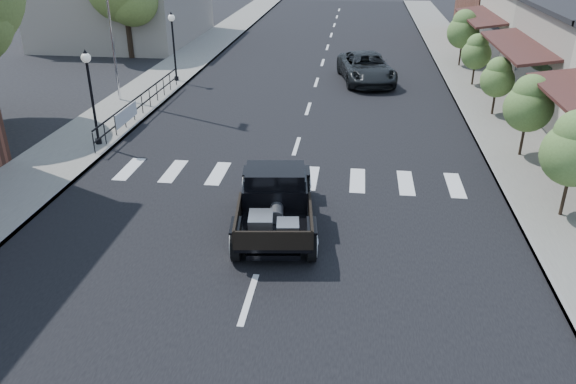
# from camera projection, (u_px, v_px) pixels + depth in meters

# --- Properties ---
(ground) EXTENTS (120.00, 120.00, 0.00)m
(ground) POSITION_uv_depth(u_px,v_px,m) (269.00, 235.00, 15.57)
(ground) COLOR black
(ground) RESTS_ON ground
(road) EXTENTS (14.00, 80.00, 0.02)m
(road) POSITION_uv_depth(u_px,v_px,m) (313.00, 92.00, 29.02)
(road) COLOR black
(road) RESTS_ON ground
(road_markings) EXTENTS (12.00, 60.00, 0.06)m
(road_markings) POSITION_uv_depth(u_px,v_px,m) (304.00, 123.00, 24.54)
(road_markings) COLOR silver
(road_markings) RESTS_ON ground
(sidewalk_left) EXTENTS (3.00, 80.00, 0.15)m
(sidewalk_left) POSITION_uv_depth(u_px,v_px,m) (155.00, 86.00, 29.94)
(sidewalk_left) COLOR gray
(sidewalk_left) RESTS_ON ground
(sidewalk_right) EXTENTS (3.00, 80.00, 0.15)m
(sidewalk_right) POSITION_uv_depth(u_px,v_px,m) (483.00, 96.00, 28.04)
(sidewalk_right) COLOR gray
(sidewalk_right) RESTS_ON ground
(low_building_left) EXTENTS (10.00, 12.00, 5.00)m
(low_building_left) POSITION_uv_depth(u_px,v_px,m) (126.00, 6.00, 41.29)
(low_building_left) COLOR gray
(low_building_left) RESTS_ON ground
(railing) EXTENTS (0.08, 10.00, 1.00)m
(railing) POSITION_uv_depth(u_px,v_px,m) (142.00, 102.00, 25.07)
(railing) COLOR black
(railing) RESTS_ON sidewalk_left
(banner) EXTENTS (0.04, 2.20, 0.60)m
(banner) POSITION_uv_depth(u_px,v_px,m) (127.00, 120.00, 23.36)
(banner) COLOR silver
(banner) RESTS_ON sidewalk_left
(lamp_post_b) EXTENTS (0.36, 0.36, 3.61)m
(lamp_post_b) POSITION_uv_depth(u_px,v_px,m) (92.00, 98.00, 20.96)
(lamp_post_b) COLOR black
(lamp_post_b) RESTS_ON sidewalk_left
(lamp_post_c) EXTENTS (0.36, 0.36, 3.61)m
(lamp_post_c) POSITION_uv_depth(u_px,v_px,m) (174.00, 47.00, 29.93)
(lamp_post_c) COLOR black
(lamp_post_c) RESTS_ON sidewalk_left
(big_tree_far) EXTENTS (4.69, 4.69, 6.89)m
(big_tree_far) POSITION_uv_depth(u_px,v_px,m) (125.00, 3.00, 35.22)
(big_tree_far) COLOR olive
(big_tree_far) RESTS_ON ground
(small_tree_a) EXTENTS (1.82, 1.82, 3.03)m
(small_tree_a) POSITION_uv_depth(u_px,v_px,m) (571.00, 167.00, 15.72)
(small_tree_a) COLOR #4F7334
(small_tree_a) RESTS_ON sidewalk_right
(small_tree_b) EXTENTS (1.72, 1.72, 2.86)m
(small_tree_b) POSITION_uv_depth(u_px,v_px,m) (526.00, 117.00, 20.07)
(small_tree_b) COLOR #4F7334
(small_tree_b) RESTS_ON sidewalk_right
(small_tree_c) EXTENTS (1.47, 1.47, 2.45)m
(small_tree_c) POSITION_uv_depth(u_px,v_px,m) (496.00, 87.00, 24.65)
(small_tree_c) COLOR #4F7334
(small_tree_c) RESTS_ON sidewalk_right
(small_tree_d) EXTENTS (1.53, 1.53, 2.55)m
(small_tree_d) POSITION_uv_depth(u_px,v_px,m) (475.00, 60.00, 29.34)
(small_tree_d) COLOR #4F7334
(small_tree_d) RESTS_ON sidewalk_right
(small_tree_e) EXTENTS (1.89, 1.89, 3.14)m
(small_tree_e) POSITION_uv_depth(u_px,v_px,m) (462.00, 39.00, 33.37)
(small_tree_e) COLOR #4F7334
(small_tree_e) RESTS_ON sidewalk_right
(hotrod_pickup) EXTENTS (2.94, 5.28, 1.74)m
(hotrod_pickup) POSITION_uv_depth(u_px,v_px,m) (275.00, 199.00, 15.65)
(hotrod_pickup) COLOR black
(hotrod_pickup) RESTS_ON ground
(second_car) EXTENTS (3.55, 5.93, 1.54)m
(second_car) POSITION_uv_depth(u_px,v_px,m) (366.00, 68.00, 30.61)
(second_car) COLOR black
(second_car) RESTS_ON ground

